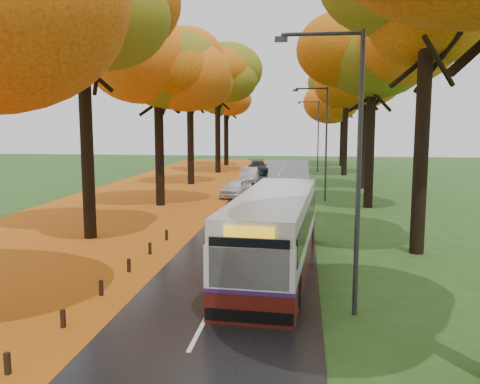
% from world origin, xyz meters
% --- Properties ---
extents(road, '(6.50, 90.00, 0.04)m').
position_xyz_m(road, '(0.00, 25.00, 0.02)').
color(road, black).
rests_on(road, ground).
extents(centre_line, '(0.12, 90.00, 0.01)m').
position_xyz_m(centre_line, '(0.00, 25.00, 0.04)').
color(centre_line, silver).
rests_on(centre_line, road).
extents(leaf_verge, '(12.00, 90.00, 0.02)m').
position_xyz_m(leaf_verge, '(-9.00, 25.00, 0.01)').
color(leaf_verge, '#99530D').
rests_on(leaf_verge, ground).
extents(leaf_drift, '(0.90, 90.00, 0.01)m').
position_xyz_m(leaf_drift, '(-3.05, 25.00, 0.04)').
color(leaf_drift, '#C25513').
rests_on(leaf_drift, road).
extents(trees_left, '(9.20, 74.00, 13.88)m').
position_xyz_m(trees_left, '(-7.18, 27.06, 9.53)').
color(trees_left, black).
rests_on(trees_left, ground).
extents(trees_right, '(9.30, 74.20, 13.96)m').
position_xyz_m(trees_right, '(7.19, 26.91, 9.69)').
color(trees_right, black).
rests_on(trees_right, ground).
extents(bollard_row, '(0.11, 23.51, 0.52)m').
position_xyz_m(bollard_row, '(-3.70, 4.70, 0.26)').
color(bollard_row, black).
rests_on(bollard_row, ground).
extents(streetlamp_near, '(2.45, 0.18, 8.00)m').
position_xyz_m(streetlamp_near, '(3.95, 8.00, 4.71)').
color(streetlamp_near, '#333538').
rests_on(streetlamp_near, ground).
extents(streetlamp_mid, '(2.45, 0.18, 8.00)m').
position_xyz_m(streetlamp_mid, '(3.95, 30.00, 4.71)').
color(streetlamp_mid, '#333538').
rests_on(streetlamp_mid, ground).
extents(streetlamp_far, '(2.45, 0.18, 8.00)m').
position_xyz_m(streetlamp_far, '(3.95, 52.00, 4.71)').
color(streetlamp_far, '#333538').
rests_on(streetlamp_far, ground).
extents(bus, '(3.24, 11.09, 2.88)m').
position_xyz_m(bus, '(1.63, 12.06, 1.55)').
color(bus, '#48110B').
rests_on(bus, road).
extents(car_white, '(2.31, 4.18, 1.35)m').
position_xyz_m(car_white, '(-2.35, 30.82, 0.71)').
color(car_white, white).
rests_on(car_white, road).
extents(car_silver, '(1.55, 4.22, 1.38)m').
position_xyz_m(car_silver, '(-2.35, 40.18, 0.73)').
color(car_silver, '#A0A3A8').
rests_on(car_silver, road).
extents(car_dark, '(2.70, 5.05, 1.39)m').
position_xyz_m(car_dark, '(-2.35, 48.95, 0.74)').
color(car_dark, black).
rests_on(car_dark, road).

